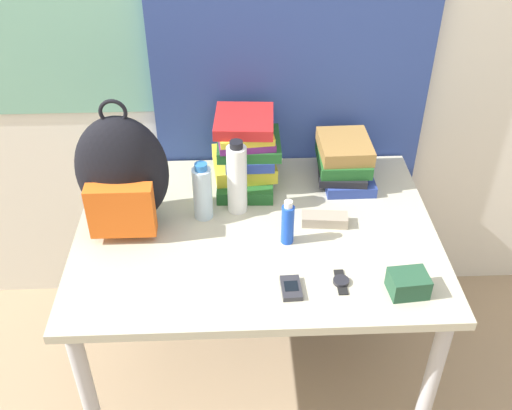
{
  "coord_description": "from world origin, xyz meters",
  "views": [
    {
      "loc": [
        -0.06,
        -1.09,
        1.95
      ],
      "look_at": [
        0.0,
        0.43,
        0.81
      ],
      "focal_mm": 42.0,
      "sensor_mm": 36.0,
      "label": 1
    }
  ],
  "objects_px": {
    "book_stack_left": "(246,151)",
    "sports_bottle": "(237,178)",
    "sunscreen_bottle": "(288,223)",
    "sunglasses_case": "(325,219)",
    "cell_phone": "(291,288)",
    "camera_pouch": "(408,284)",
    "water_bottle": "(202,192)",
    "book_stack_center": "(344,161)",
    "wristwatch": "(341,281)",
    "backpack": "(122,175)"
  },
  "relations": [
    {
      "from": "book_stack_left",
      "to": "sports_bottle",
      "type": "bearing_deg",
      "value": -101.08
    },
    {
      "from": "sunscreen_bottle",
      "to": "book_stack_left",
      "type": "bearing_deg",
      "value": 109.17
    },
    {
      "from": "sunglasses_case",
      "to": "sports_bottle",
      "type": "bearing_deg",
      "value": 162.1
    },
    {
      "from": "cell_phone",
      "to": "camera_pouch",
      "type": "bearing_deg",
      "value": -3.48
    },
    {
      "from": "sunscreen_bottle",
      "to": "water_bottle",
      "type": "bearing_deg",
      "value": 151.9
    },
    {
      "from": "sports_bottle",
      "to": "cell_phone",
      "type": "distance_m",
      "value": 0.44
    },
    {
      "from": "cell_phone",
      "to": "book_stack_center",
      "type": "bearing_deg",
      "value": 67.08
    },
    {
      "from": "camera_pouch",
      "to": "wristwatch",
      "type": "distance_m",
      "value": 0.19
    },
    {
      "from": "backpack",
      "to": "sunscreen_bottle",
      "type": "height_order",
      "value": "backpack"
    },
    {
      "from": "sunscreen_bottle",
      "to": "sunglasses_case",
      "type": "relative_size",
      "value": 1.02
    },
    {
      "from": "water_bottle",
      "to": "sunscreen_bottle",
      "type": "relative_size",
      "value": 1.32
    },
    {
      "from": "sunscreen_bottle",
      "to": "sunglasses_case",
      "type": "xyz_separation_m",
      "value": [
        0.13,
        0.08,
        -0.05
      ]
    },
    {
      "from": "sports_bottle",
      "to": "wristwatch",
      "type": "bearing_deg",
      "value": -51.32
    },
    {
      "from": "sports_bottle",
      "to": "book_stack_left",
      "type": "bearing_deg",
      "value": 78.92
    },
    {
      "from": "sunscreen_bottle",
      "to": "cell_phone",
      "type": "height_order",
      "value": "sunscreen_bottle"
    },
    {
      "from": "backpack",
      "to": "sunglasses_case",
      "type": "distance_m",
      "value": 0.67
    },
    {
      "from": "water_bottle",
      "to": "sunscreen_bottle",
      "type": "height_order",
      "value": "water_bottle"
    },
    {
      "from": "sunscreen_bottle",
      "to": "camera_pouch",
      "type": "height_order",
      "value": "sunscreen_bottle"
    },
    {
      "from": "cell_phone",
      "to": "backpack",
      "type": "bearing_deg",
      "value": 146.0
    },
    {
      "from": "water_bottle",
      "to": "sunglasses_case",
      "type": "bearing_deg",
      "value": -8.45
    },
    {
      "from": "book_stack_left",
      "to": "camera_pouch",
      "type": "distance_m",
      "value": 0.74
    },
    {
      "from": "sunglasses_case",
      "to": "backpack",
      "type": "bearing_deg",
      "value": 176.52
    },
    {
      "from": "wristwatch",
      "to": "sunscreen_bottle",
      "type": "bearing_deg",
      "value": 126.22
    },
    {
      "from": "cell_phone",
      "to": "book_stack_left",
      "type": "bearing_deg",
      "value": 101.38
    },
    {
      "from": "book_stack_center",
      "to": "water_bottle",
      "type": "height_order",
      "value": "water_bottle"
    },
    {
      "from": "backpack",
      "to": "book_stack_left",
      "type": "distance_m",
      "value": 0.46
    },
    {
      "from": "sunscreen_bottle",
      "to": "cell_phone",
      "type": "relative_size",
      "value": 1.65
    },
    {
      "from": "camera_pouch",
      "to": "water_bottle",
      "type": "bearing_deg",
      "value": 147.22
    },
    {
      "from": "sunscreen_bottle",
      "to": "camera_pouch",
      "type": "xyz_separation_m",
      "value": [
        0.33,
        -0.24,
        -0.04
      ]
    },
    {
      "from": "book_stack_center",
      "to": "sports_bottle",
      "type": "relative_size",
      "value": 1.0
    },
    {
      "from": "book_stack_left",
      "to": "wristwatch",
      "type": "relative_size",
      "value": 2.74
    },
    {
      "from": "sunglasses_case",
      "to": "camera_pouch",
      "type": "height_order",
      "value": "camera_pouch"
    },
    {
      "from": "book_stack_center",
      "to": "sunscreen_bottle",
      "type": "height_order",
      "value": "book_stack_center"
    },
    {
      "from": "water_bottle",
      "to": "cell_phone",
      "type": "distance_m",
      "value": 0.46
    },
    {
      "from": "cell_phone",
      "to": "camera_pouch",
      "type": "height_order",
      "value": "camera_pouch"
    },
    {
      "from": "backpack",
      "to": "cell_phone",
      "type": "distance_m",
      "value": 0.64
    },
    {
      "from": "backpack",
      "to": "book_stack_center",
      "type": "distance_m",
      "value": 0.79
    },
    {
      "from": "water_bottle",
      "to": "sunscreen_bottle",
      "type": "xyz_separation_m",
      "value": [
        0.27,
        -0.14,
        -0.03
      ]
    },
    {
      "from": "book_stack_left",
      "to": "wristwatch",
      "type": "xyz_separation_m",
      "value": [
        0.26,
        -0.54,
        -0.12
      ]
    },
    {
      "from": "water_bottle",
      "to": "camera_pouch",
      "type": "relative_size",
      "value": 1.8
    },
    {
      "from": "backpack",
      "to": "water_bottle",
      "type": "bearing_deg",
      "value": 4.63
    },
    {
      "from": "backpack",
      "to": "cell_phone",
      "type": "height_order",
      "value": "backpack"
    },
    {
      "from": "cell_phone",
      "to": "water_bottle",
      "type": "bearing_deg",
      "value": 125.81
    },
    {
      "from": "sports_bottle",
      "to": "sunglasses_case",
      "type": "xyz_separation_m",
      "value": [
        0.29,
        -0.09,
        -0.11
      ]
    },
    {
      "from": "sunglasses_case",
      "to": "wristwatch",
      "type": "distance_m",
      "value": 0.28
    },
    {
      "from": "sunscreen_bottle",
      "to": "book_stack_center",
      "type": "bearing_deg",
      "value": 56.15
    },
    {
      "from": "backpack",
      "to": "book_stack_center",
      "type": "bearing_deg",
      "value": 16.69
    },
    {
      "from": "water_bottle",
      "to": "sports_bottle",
      "type": "distance_m",
      "value": 0.12
    },
    {
      "from": "book_stack_center",
      "to": "sports_bottle",
      "type": "xyz_separation_m",
      "value": [
        -0.39,
        -0.17,
        0.05
      ]
    },
    {
      "from": "sports_bottle",
      "to": "sunscreen_bottle",
      "type": "distance_m",
      "value": 0.24
    }
  ]
}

